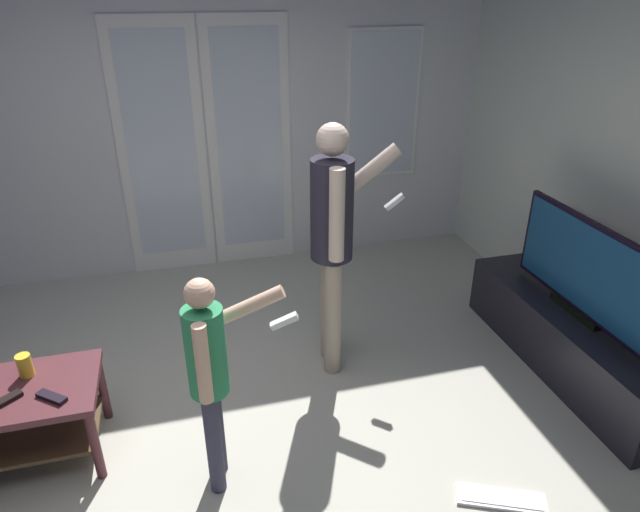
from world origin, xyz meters
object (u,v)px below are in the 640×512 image
cup_near_edge (25,366)px  loose_keyboard (501,499)px  coffee_table (0,413)px  person_child (210,368)px  person_adult (334,230)px  tv_remote_black (52,397)px  dvd_remote_slim (4,401)px  tv_stand (569,341)px  flat_screen_tv (585,269)px

cup_near_edge → loose_keyboard: bearing=-24.4°
coffee_table → person_child: (1.07, -0.41, 0.38)m
person_adult → person_child: size_ratio=1.38×
person_adult → person_child: person_adult is taller
tv_remote_black → person_child: bearing=19.1°
person_adult → coffee_table: bearing=-168.1°
person_adult → dvd_remote_slim: person_adult is taller
tv_stand → person_child: person_child is taller
loose_keyboard → dvd_remote_slim: (-2.34, 0.83, 0.46)m
tv_stand → tv_remote_black: (-3.11, -0.06, 0.26)m
loose_keyboard → coffee_table: bearing=159.1°
person_adult → tv_remote_black: (-1.62, -0.52, -0.51)m
flat_screen_tv → person_adult: person_adult is taller
person_adult → tv_remote_black: bearing=-162.1°
tv_remote_black → coffee_table: bearing=-163.2°
coffee_table → flat_screen_tv: size_ratio=0.82×
person_adult → cup_near_edge: (-1.77, -0.29, -0.45)m
coffee_table → person_child: 1.21m
person_adult → loose_keyboard: (0.50, -1.32, -0.97)m
tv_stand → cup_near_edge: 3.29m
tv_stand → tv_remote_black: 3.13m
coffee_table → dvd_remote_slim: 0.18m
tv_remote_black → flat_screen_tv: bearing=40.5°
flat_screen_tv → person_child: bearing=-171.4°
flat_screen_tv → dvd_remote_slim: 3.34m
coffee_table → cup_near_edge: size_ratio=7.80×
tv_stand → tv_remote_black: size_ratio=10.24×
flat_screen_tv → tv_remote_black: bearing=-178.8°
flat_screen_tv → person_adult: size_ratio=0.74×
coffee_table → person_child: person_child is taller
person_adult → loose_keyboard: size_ratio=3.60×
coffee_table → loose_keyboard: coffee_table is taller
flat_screen_tv → cup_near_edge: 3.28m
tv_stand → dvd_remote_slim: 3.35m
cup_near_edge → dvd_remote_slim: cup_near_edge is taller
cup_near_edge → dvd_remote_slim: 0.22m
coffee_table → tv_stand: size_ratio=0.57×
coffee_table → tv_stand: coffee_table is taller
tv_stand → flat_screen_tv: flat_screen_tv is taller
flat_screen_tv → person_adult: 1.58m
tv_stand → cup_near_edge: bearing=176.9°
tv_remote_black → dvd_remote_slim: 0.22m
person_child → cup_near_edge: size_ratio=9.29×
person_adult → tv_remote_black: 1.78m
tv_stand → loose_keyboard: (-1.00, -0.86, -0.20)m
tv_stand → cup_near_edge: size_ratio=13.63×
person_child → tv_stand: bearing=8.5°
person_child → loose_keyboard: bearing=-20.8°
tv_remote_black → dvd_remote_slim: (-0.22, 0.03, 0.00)m
coffee_table → tv_remote_black: bearing=-22.5°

